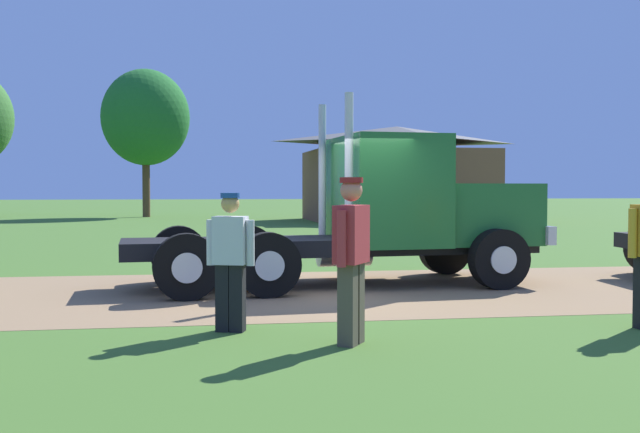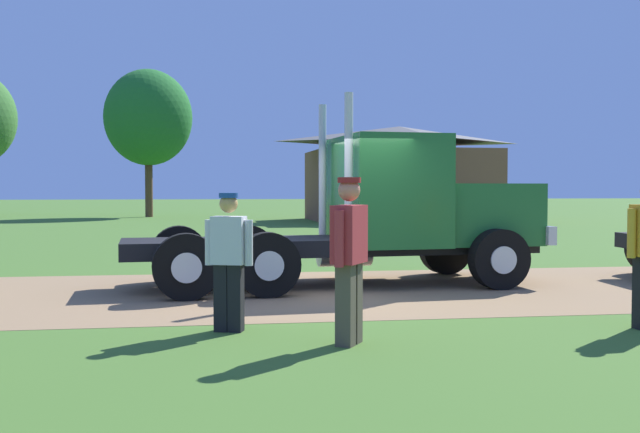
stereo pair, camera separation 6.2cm
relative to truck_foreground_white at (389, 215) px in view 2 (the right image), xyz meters
name	(u,v)px [view 2 (the right image)]	position (x,y,z in m)	size (l,w,h in m)	color
ground_plane	(334,291)	(-1.12, -0.82, -1.23)	(200.00, 200.00, 0.00)	#446B27
dirt_track	(334,291)	(-1.12, -0.82, -1.22)	(120.00, 5.56, 0.01)	#92714D
truck_foreground_white	(389,215)	(0.00, 0.00, 0.00)	(7.41, 3.12, 3.24)	black
visitor_walking_mid	(349,252)	(-1.65, -4.94, -0.22)	(0.47, 0.58, 1.82)	#B22D33
visitor_by_barrel	(229,257)	(-2.92, -4.01, -0.34)	(0.56, 0.36, 1.65)	silver
shed_building	(399,175)	(6.58, 24.67, 1.13)	(9.50, 7.54, 4.89)	brown
tree_mid	(148,118)	(-6.70, 31.50, 4.57)	(5.09, 5.09, 8.61)	#513823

